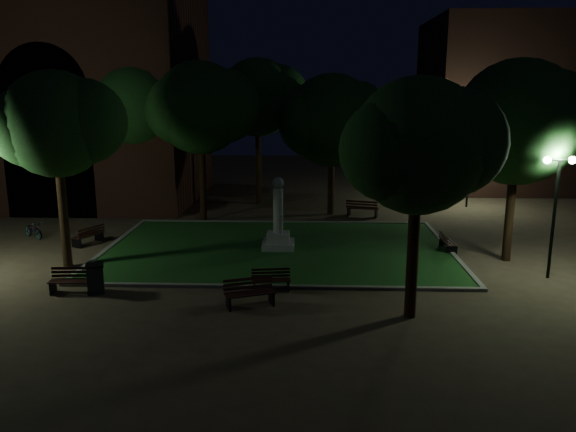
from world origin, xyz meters
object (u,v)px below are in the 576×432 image
(bench_west_near, at_px, (73,281))
(bench_left_side, at_px, (89,236))
(monument, at_px, (278,229))
(bench_right_side, at_px, (447,243))
(bicycle, at_px, (34,230))
(bench_far_side, at_px, (362,209))
(trash_bin, at_px, (95,278))
(bench_near_right, at_px, (271,280))
(bench_near_left, at_px, (250,293))

(bench_west_near, bearing_deg, bench_left_side, 102.40)
(monument, relative_size, bench_right_side, 2.27)
(bench_west_near, relative_size, bicycle, 1.08)
(bench_far_side, distance_m, trash_bin, 16.41)
(bench_near_right, distance_m, bench_left_side, 10.57)
(monument, bearing_deg, bench_far_side, 57.57)
(monument, relative_size, bench_near_right, 2.24)
(bench_right_side, relative_size, trash_bin, 1.35)
(bicycle, bearing_deg, bench_left_side, -72.91)
(bench_left_side, distance_m, bench_far_side, 14.62)
(bicycle, bearing_deg, bench_right_side, -58.15)
(bench_near_left, height_order, trash_bin, trash_bin)
(bench_near_left, bearing_deg, bicycle, 123.27)
(bench_near_left, bearing_deg, bench_far_side, 49.92)
(bench_right_side, bearing_deg, bench_far_side, 23.75)
(bench_near_left, xyz_separation_m, bench_far_side, (4.93, 13.67, 0.03))
(monument, relative_size, bench_left_side, 1.92)
(bench_right_side, height_order, trash_bin, trash_bin)
(bench_left_side, bearing_deg, monument, 111.25)
(bench_far_side, height_order, bicycle, bench_far_side)
(monument, height_order, bicycle, monument)
(bench_near_right, xyz_separation_m, bicycle, (-11.98, 6.88, 0.04))
(bicycle, bearing_deg, bench_near_left, -90.15)
(bench_west_near, xyz_separation_m, bench_far_side, (11.27, 12.64, 0.05))
(bench_near_right, relative_size, trash_bin, 1.37)
(trash_bin, bearing_deg, bench_right_side, 23.31)
(bench_near_right, relative_size, bench_far_side, 0.76)
(bench_near_right, relative_size, bicycle, 0.95)
(bench_west_near, bearing_deg, monument, 35.47)
(bench_near_left, xyz_separation_m, bench_west_near, (-6.33, 1.03, -0.02))
(bench_right_side, xyz_separation_m, bicycle, (-19.45, 1.53, 0.03))
(bench_west_near, bearing_deg, bench_far_side, 43.84)
(bench_near_left, relative_size, bicycle, 1.17)
(bench_far_side, bearing_deg, bench_near_right, 87.89)
(bench_near_right, relative_size, bench_left_side, 0.86)
(trash_bin, bearing_deg, bicycle, 128.36)
(bench_left_side, bearing_deg, bench_far_side, 140.32)
(monument, bearing_deg, bench_right_side, 0.60)
(monument, distance_m, bicycle, 12.07)
(bench_near_right, xyz_separation_m, bench_far_side, (4.33, 12.14, 0.10))
(bench_far_side, xyz_separation_m, trash_bin, (-10.46, -12.65, 0.07))
(bench_far_side, bearing_deg, bench_left_side, 43.27)
(bench_west_near, distance_m, trash_bin, 0.81)
(bench_far_side, height_order, trash_bin, trash_bin)
(bench_near_left, relative_size, trash_bin, 1.68)
(monument, bearing_deg, bench_west_near, -140.07)
(monument, xyz_separation_m, bench_far_side, (4.36, 6.86, -0.50))
(bench_near_left, xyz_separation_m, bench_right_side, (8.07, 6.89, -0.07))
(bench_near_left, height_order, bench_near_right, bench_near_left)
(bench_west_near, relative_size, bench_far_side, 0.87)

